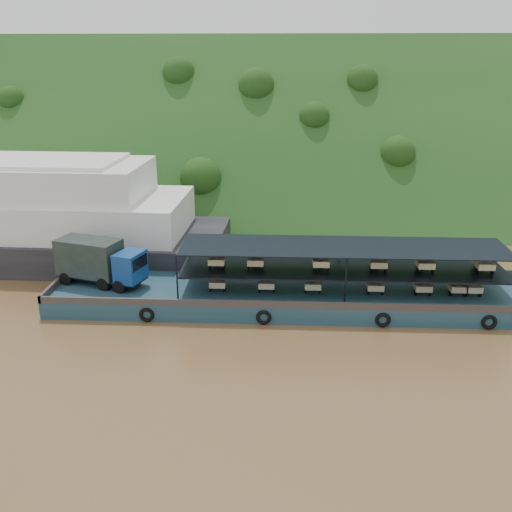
{
  "coord_description": "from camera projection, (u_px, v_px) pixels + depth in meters",
  "views": [
    {
      "loc": [
        -0.02,
        -36.89,
        17.26
      ],
      "look_at": [
        -2.0,
        3.0,
        3.2
      ],
      "focal_mm": 40.0,
      "sensor_mm": 36.0,
      "label": 1
    }
  ],
  "objects": [
    {
      "name": "ground",
      "position": [
        282.0,
        313.0,
        40.49
      ],
      "size": [
        160.0,
        160.0,
        0.0
      ],
      "primitive_type": "plane",
      "color": "brown",
      "rests_on": "ground"
    },
    {
      "name": "hillside",
      "position": [
        284.0,
        196.0,
        74.4
      ],
      "size": [
        140.0,
        39.6,
        39.6
      ],
      "primitive_type": "cube",
      "rotation": [
        0.79,
        0.0,
        0.0
      ],
      "color": "#173A15",
      "rests_on": "ground"
    },
    {
      "name": "cargo_barge",
      "position": [
        277.0,
        289.0,
        41.64
      ],
      "size": [
        35.1,
        7.18,
        4.56
      ],
      "color": "#133A45",
      "rests_on": "ground"
    }
  ]
}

